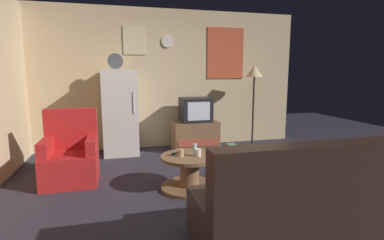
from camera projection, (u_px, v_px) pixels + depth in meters
ground_plane at (204, 191)px, 3.64m from camera, size 12.00×12.00×0.00m
wall_with_art at (169, 79)px, 5.78m from camera, size 5.20×0.12×2.64m
fridge at (120, 112)px, 5.24m from camera, size 0.60×0.62×1.77m
tv_stand at (195, 136)px, 5.58m from camera, size 0.84×0.53×0.55m
crt_tv at (195, 110)px, 5.50m from camera, size 0.54×0.51×0.44m
standing_lamp at (254, 77)px, 5.67m from camera, size 0.32×0.32×1.59m
coffee_table at (190, 172)px, 3.71m from camera, size 0.72×0.72×0.43m
wine_glass at (195, 150)px, 3.66m from camera, size 0.05×0.05×0.15m
mug_ceramic_white at (198, 153)px, 3.64m from camera, size 0.08×0.08×0.09m
mug_ceramic_tan at (181, 153)px, 3.63m from camera, size 0.08×0.08×0.09m
remote_control at (177, 153)px, 3.75m from camera, size 0.15×0.11×0.02m
armchair at (71, 157)px, 3.95m from camera, size 0.68×0.68×0.96m
couch at (296, 206)px, 2.53m from camera, size 1.70×0.80×0.92m
book_stack at (231, 147)px, 5.66m from camera, size 0.21×0.18×0.10m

